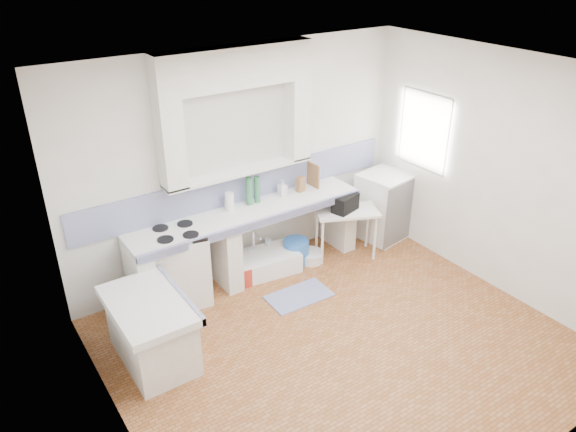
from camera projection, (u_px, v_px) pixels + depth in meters
floor at (341, 345)px, 5.79m from camera, size 4.50×4.50×0.00m
ceiling at (356, 78)px, 4.52m from camera, size 4.50×4.50×0.00m
wall_back at (242, 163)px, 6.63m from camera, size 4.50×0.00×4.50m
wall_front at (539, 345)px, 3.68m from camera, size 4.50×0.00×4.50m
wall_left at (111, 309)px, 4.03m from camera, size 0.00×4.50×4.50m
wall_right at (500, 175)px, 6.28m from camera, size 0.00×4.50×4.50m
alcove_mass at (235, 67)px, 5.95m from camera, size 1.90×0.25×0.45m
window_frame at (433, 129)px, 7.16m from camera, size 0.35×0.86×1.06m
lace_valance at (429, 102)px, 6.91m from camera, size 0.01×0.84×0.24m
counter_slab at (249, 214)px, 6.61m from camera, size 3.00×0.60×0.08m
counter_lip at (261, 223)px, 6.40m from camera, size 3.00×0.04×0.10m
counter_pier_left at (141, 282)px, 6.11m from camera, size 0.20×0.55×0.82m
counter_pier_mid at (225, 254)px, 6.64m from camera, size 0.20×0.55×0.82m
counter_pier_right at (338, 217)px, 7.51m from camera, size 0.20×0.55×0.82m
peninsula_top at (148, 305)px, 5.31m from camera, size 0.70×1.10×0.08m
peninsula_base at (152, 334)px, 5.47m from camera, size 0.60×1.00×0.62m
peninsula_lip at (180, 294)px, 5.47m from camera, size 0.04×1.10×0.10m
backsplash at (243, 186)px, 6.76m from camera, size 4.27×0.03×0.40m
stove at (179, 267)px, 6.34m from camera, size 0.72×0.70×0.87m
sink at (261, 264)px, 7.00m from camera, size 0.99×0.62×0.22m
side_table at (345, 233)px, 7.27m from camera, size 0.92×0.74×0.04m
fridge at (383, 206)px, 7.68m from camera, size 0.70×0.70×0.94m
bucket_red at (245, 274)px, 6.78m from camera, size 0.28×0.28×0.25m
bucket_orange at (271, 264)px, 6.99m from camera, size 0.27×0.27×0.23m
bucket_blue at (296, 251)px, 7.19m from camera, size 0.39×0.39×0.32m
basin_white at (311, 256)px, 7.26m from camera, size 0.35×0.35×0.13m
water_bottle_a at (251, 258)px, 7.09m from camera, size 0.08×0.08×0.28m
water_bottle_b at (268, 250)px, 7.21m from camera, size 0.11×0.11×0.33m
black_bag at (345, 203)px, 7.06m from camera, size 0.39×0.29×0.22m
green_bottle_a at (249, 191)px, 6.67m from camera, size 0.10×0.10×0.36m
green_bottle_b at (257, 190)px, 6.73m from camera, size 0.08×0.08×0.34m
knife_block at (301, 184)px, 7.05m from camera, size 0.11×0.09×0.20m
cutting_board at (313, 175)px, 7.16m from camera, size 0.03×0.23×0.32m
paper_towel at (229, 202)px, 6.56m from camera, size 0.13×0.13×0.22m
soap_bottle at (282, 188)px, 6.94m from camera, size 0.10×0.10×0.21m
rug at (299, 296)px, 6.57m from camera, size 0.78×0.46×0.01m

